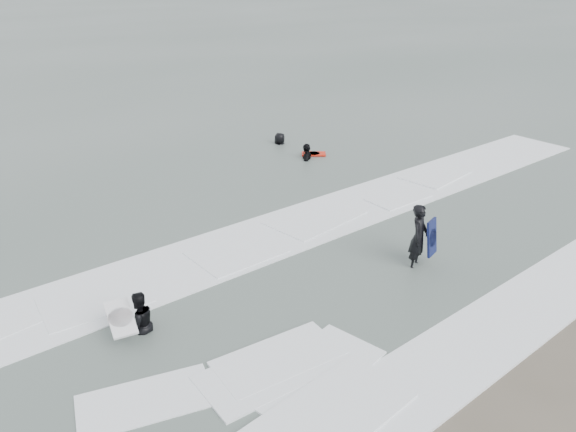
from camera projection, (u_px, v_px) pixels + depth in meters
ground at (437, 341)px, 11.76m from camera, size 320.00×320.00×0.00m
surfer_centre at (415, 267)px, 14.59m from camera, size 0.76×0.64×1.78m
surfer_wading at (141, 332)px, 12.04m from camera, size 0.77×0.62×1.50m
surfer_right_near at (307, 160)px, 22.51m from camera, size 1.09×1.05×1.83m
surfer_right_far at (280, 145)px, 24.32m from camera, size 0.92×0.69×1.69m
surf_foam at (320, 270)px, 14.38m from camera, size 30.03×9.06×0.09m
bodyboards at (301, 217)px, 16.25m from camera, size 12.00×9.39×1.25m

